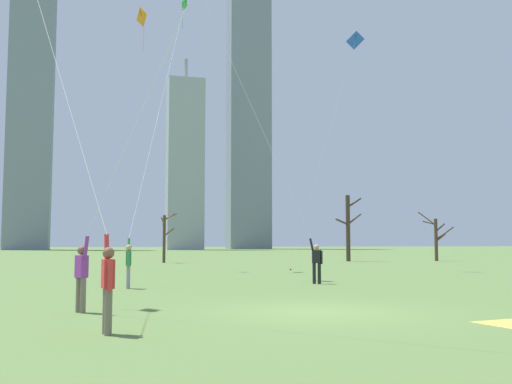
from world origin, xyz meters
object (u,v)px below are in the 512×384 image
Objects in this scene: distant_kite_drifting_right_blue at (351,55)px; bare_tree_rightmost at (165,235)px; kite_flyer_foreground_left_white at (102,224)px; distant_kite_high_overhead_orange at (138,34)px; kite_flyer_midfield_right_green at (140,211)px; kite_flyer_midfield_left_yellow at (91,217)px; kite_flyer_midfield_center_purple at (279,174)px; bare_tree_left_of_center at (348,226)px; bare_tree_far_right_edge at (436,237)px.

bare_tree_rightmost is (-10.05, 15.58, -11.37)m from distant_kite_drifting_right_blue.
kite_flyer_foreground_left_white is 0.69× the size of distant_kite_high_overhead_orange.
distant_kite_drifting_right_blue is 0.90× the size of distant_kite_high_overhead_orange.
kite_flyer_midfield_right_green is at bearing -92.32° from distant_kite_high_overhead_orange.
kite_flyer_midfield_left_yellow is 14.53m from kite_flyer_midfield_center_purple.
distant_kite_high_overhead_orange is at bearing 87.68° from kite_flyer_midfield_right_green.
distant_kite_high_overhead_orange is at bearing 84.87° from kite_flyer_midfield_left_yellow.
bare_tree_rightmost is (5.23, 34.97, 0.14)m from kite_flyer_foreground_left_white.
bare_tree_rightmost is at bearing 122.84° from distant_kite_drifting_right_blue.
kite_flyer_midfield_center_purple is at bearing 1.70° from kite_flyer_midfield_right_green.
kite_flyer_midfield_left_yellow is 1.07× the size of kite_flyer_foreground_left_white.
kite_flyer_midfield_right_green is 1.15× the size of distant_kite_drifting_right_blue.
kite_flyer_midfield_left_yellow is at bearing -122.51° from kite_flyer_midfield_center_purple.
kite_flyer_foreground_left_white is 0.76× the size of distant_kite_drifting_right_blue.
bare_tree_left_of_center is at bearing 60.09° from kite_flyer_midfield_center_purple.
kite_flyer_midfield_left_yellow is 46.54m from bare_tree_far_right_edge.
kite_flyer_midfield_left_yellow is at bearing -130.26° from bare_tree_far_right_edge.
bare_tree_left_of_center is at bearing 67.22° from distant_kite_drifting_right_blue.
bare_tree_rightmost is at bearing 81.63° from kite_flyer_midfield_left_yellow.
kite_flyer_midfield_left_yellow is 2.09× the size of bare_tree_left_of_center.
kite_flyer_foreground_left_white reaches higher than bare_tree_left_of_center.
kite_flyer_midfield_right_green is 18.35m from distant_kite_high_overhead_orange.
bare_tree_far_right_edge is 8.35m from bare_tree_left_of_center.
bare_tree_far_right_edge is at bearing 43.70° from distant_kite_drifting_right_blue.
kite_flyer_midfield_right_green is 2.95× the size of bare_tree_left_of_center.
kite_flyer_midfield_center_purple is 4.53× the size of bare_tree_far_right_edge.
distant_kite_drifting_right_blue is at bearing -16.56° from distant_kite_high_overhead_orange.
bare_tree_left_of_center is at bearing 171.70° from bare_tree_far_right_edge.
kite_flyer_midfield_left_yellow reaches higher than bare_tree_left_of_center.
kite_flyer_foreground_left_white is (0.24, 2.20, -0.07)m from kite_flyer_midfield_left_yellow.
distant_kite_high_overhead_orange is 25.59m from bare_tree_left_of_center.
kite_flyer_midfield_right_green is at bearing -140.20° from bare_tree_far_right_edge.
kite_flyer_midfield_left_yellow is 2.22m from kite_flyer_foreground_left_white.
distant_kite_drifting_right_blue is (15.52, 21.60, 11.44)m from kite_flyer_midfield_left_yellow.
bare_tree_left_of_center is 16.43m from bare_tree_rightmost.
bare_tree_rightmost is (-2.23, 25.10, -2.39)m from kite_flyer_midfield_center_purple.
kite_flyer_midfield_center_purple reaches higher than kite_flyer_foreground_left_white.
kite_flyer_midfield_left_yellow is 2.95× the size of bare_tree_rightmost.
distant_kite_drifting_right_blue is at bearing -57.16° from bare_tree_rightmost.
distant_kite_high_overhead_orange is at bearing 163.44° from distant_kite_drifting_right_blue.
bare_tree_rightmost is at bearing 74.73° from distant_kite_high_overhead_orange.
kite_flyer_foreground_left_white is (-7.46, -9.87, -2.53)m from kite_flyer_midfield_center_purple.
bare_tree_far_right_edge is at bearing 46.32° from kite_flyer_midfield_center_purple.
distant_kite_drifting_right_blue is 3.61× the size of bare_tree_rightmost.
kite_flyer_foreground_left_white is 40.73m from bare_tree_left_of_center.
bare_tree_far_right_edge is (14.56, 13.91, -11.47)m from distant_kite_drifting_right_blue.
distant_kite_high_overhead_orange reaches higher than distant_kite_drifting_right_blue.
bare_tree_left_of_center is 1.41× the size of bare_tree_rightmost.
kite_flyer_midfield_left_yellow reaches higher than bare_tree_rightmost.
bare_tree_left_of_center is at bearing 29.72° from distant_kite_high_overhead_orange.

